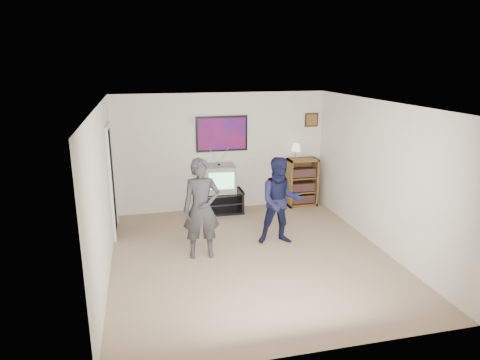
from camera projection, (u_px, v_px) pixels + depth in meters
name	position (u px, v px, depth m)	size (l,w,h in m)	color
room_shell	(246.00, 178.00, 7.07)	(4.51, 5.00, 2.51)	#897157
media_stand	(220.00, 202.00, 9.09)	(0.95, 0.54, 0.47)	black
crt_television	(219.00, 178.00, 8.94)	(0.66, 0.56, 0.56)	gray
bookshelf	(302.00, 182.00, 9.46)	(0.65, 0.37, 1.06)	brown
table_lamp	(296.00, 151.00, 9.27)	(0.21, 0.21, 0.34)	#FFF5C1
person_tall	(202.00, 209.00, 6.89)	(0.61, 0.40, 1.66)	#302F32
person_short	(280.00, 201.00, 7.42)	(0.76, 0.59, 1.55)	#141737
controller_left	(201.00, 187.00, 7.01)	(0.03, 0.12, 0.03)	white
controller_right	(275.00, 183.00, 7.56)	(0.03, 0.11, 0.03)	white
poster	(222.00, 134.00, 8.96)	(1.10, 0.03, 0.75)	black
air_vent	(195.00, 120.00, 8.76)	(0.28, 0.02, 0.14)	white
small_picture	(311.00, 120.00, 9.34)	(0.30, 0.03, 0.30)	black
doorway	(111.00, 181.00, 7.82)	(0.03, 0.85, 2.00)	black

